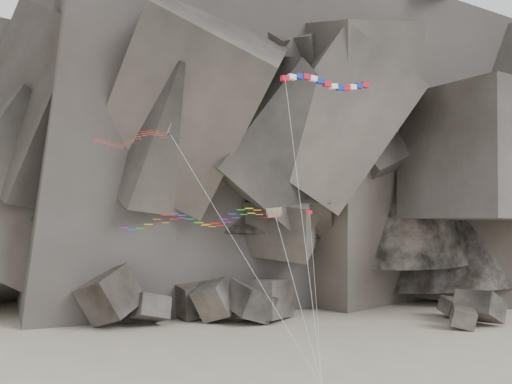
{
  "coord_description": "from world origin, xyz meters",
  "views": [
    {
      "loc": [
        -1.48,
        -55.14,
        17.5
      ],
      "look_at": [
        0.8,
        6.0,
        19.64
      ],
      "focal_mm": 40.0,
      "sensor_mm": 36.0,
      "label": 1
    }
  ],
  "objects_px": {
    "parafoil_kite": "(193,219)",
    "pennant_kite": "(311,238)",
    "banner_kite": "(326,84)",
    "delta_kite": "(127,139)"
  },
  "relations": [
    {
      "from": "delta_kite",
      "to": "banner_kite",
      "type": "bearing_deg",
      "value": -5.62
    },
    {
      "from": "parafoil_kite",
      "to": "pennant_kite",
      "type": "height_order",
      "value": "parafoil_kite"
    },
    {
      "from": "delta_kite",
      "to": "banner_kite",
      "type": "relative_size",
      "value": 0.84
    },
    {
      "from": "banner_kite",
      "to": "pennant_kite",
      "type": "relative_size",
      "value": 1.89
    },
    {
      "from": "banner_kite",
      "to": "parafoil_kite",
      "type": "xyz_separation_m",
      "value": [
        -13.75,
        -5.27,
        -14.32
      ]
    },
    {
      "from": "banner_kite",
      "to": "pennant_kite",
      "type": "xyz_separation_m",
      "value": [
        -2.34,
        -4.82,
        -16.18
      ]
    },
    {
      "from": "banner_kite",
      "to": "delta_kite",
      "type": "bearing_deg",
      "value": 152.82
    },
    {
      "from": "delta_kite",
      "to": "parafoil_kite",
      "type": "relative_size",
      "value": 1.31
    },
    {
      "from": "delta_kite",
      "to": "banner_kite",
      "type": "distance_m",
      "value": 22.02
    },
    {
      "from": "banner_kite",
      "to": "parafoil_kite",
      "type": "bearing_deg",
      "value": 176.81
    }
  ]
}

